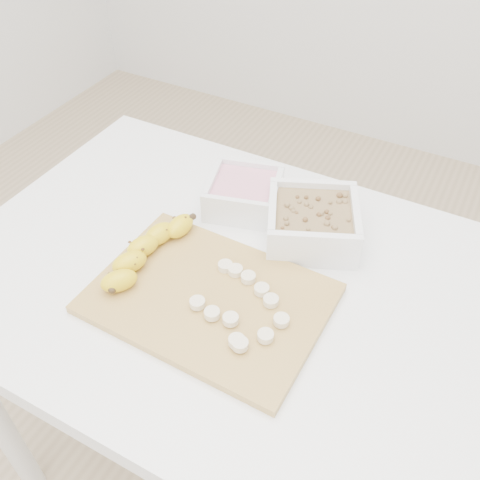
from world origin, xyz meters
The scene contains 7 objects.
ground centered at (0.00, 0.00, 0.00)m, with size 3.50×3.50×0.00m, color #C6AD89.
table centered at (0.00, 0.00, 0.65)m, with size 1.00×0.70×0.75m.
bowl_yogurt centered at (-0.07, 0.18, 0.78)m, with size 0.17×0.17×0.06m.
bowl_granola centered at (0.08, 0.16, 0.79)m, with size 0.21×0.21×0.08m.
cutting_board centered at (0.00, -0.07, 0.76)m, with size 0.38×0.27×0.01m, color tan.
banana centered at (-0.14, -0.05, 0.78)m, with size 0.06×0.21×0.04m, color yellow, non-canonical shape.
banana_slices centered at (0.06, -0.07, 0.77)m, with size 0.16×0.16×0.02m.
Camera 1 is at (0.31, -0.56, 1.43)m, focal length 40.00 mm.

